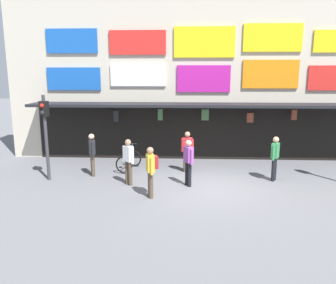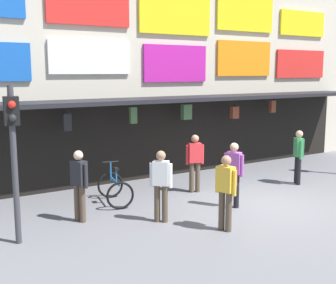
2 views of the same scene
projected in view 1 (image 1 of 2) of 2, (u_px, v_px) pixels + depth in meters
The scene contains 10 objects.
ground_plane at pixel (208, 187), 11.98m from camera, with size 80.00×80.00×0.00m, color slate.
shopfront at pixel (203, 73), 15.64m from camera, with size 18.00×2.60×8.00m.
traffic_light_near at pixel (45, 124), 12.36m from camera, with size 0.30×0.34×3.20m.
bicycle_parked at pixel (129, 161), 14.01m from camera, with size 0.93×1.28×1.05m.
pedestrian_in_white at pixel (128, 159), 12.05m from camera, with size 0.42×0.40×1.68m.
pedestrian_in_black at pixel (92, 152), 13.11m from camera, with size 0.34×0.50×1.68m.
pedestrian_in_purple at pixel (188, 160), 11.94m from camera, with size 0.37×0.47×1.68m.
pedestrian_in_red at pixel (151, 168), 10.82m from camera, with size 0.43×0.51×1.68m.
pedestrian_in_blue at pixel (275, 156), 12.53m from camera, with size 0.37×0.47×1.68m.
pedestrian_in_yellow at pixel (187, 150), 13.58m from camera, with size 0.50×0.33×1.68m.
Camera 1 is at (-0.88, -11.46, 4.01)m, focal length 36.05 mm.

